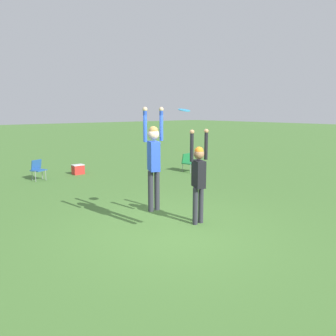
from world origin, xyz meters
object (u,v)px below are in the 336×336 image
at_px(camping_chair_1, 38,168).
at_px(camping_chair_2, 189,161).
at_px(person_defending, 199,174).
at_px(frisbee, 184,110).
at_px(person_jumping, 154,156).
at_px(cooler_box, 78,169).

height_order(camping_chair_1, camping_chair_2, camping_chair_2).
bearing_deg(person_defending, camping_chair_2, 161.24).
bearing_deg(camping_chair_1, frisbee, 72.84).
relative_size(person_jumping, cooler_box, 5.05).
bearing_deg(camping_chair_1, camping_chair_2, 133.01).
bearing_deg(frisbee, camping_chair_1, 96.62).
distance_m(camping_chair_1, cooler_box, 1.68).
relative_size(frisbee, camping_chair_1, 0.34).
distance_m(person_defending, camping_chair_2, 6.63).
height_order(person_jumping, camping_chair_1, person_jumping).
bearing_deg(camping_chair_1, cooler_box, 159.77).
bearing_deg(cooler_box, person_defending, -93.55).
xyz_separation_m(person_jumping, cooler_box, (1.43, 7.01, -1.43)).
xyz_separation_m(person_defending, camping_chair_2, (4.39, 4.92, -0.72)).
relative_size(person_jumping, frisbee, 8.64).
bearing_deg(frisbee, cooler_box, 83.61).
bearing_deg(cooler_box, camping_chair_1, -176.45).
distance_m(camping_chair_2, cooler_box, 4.66).
bearing_deg(person_jumping, frisbee, -92.90).
distance_m(person_jumping, frisbee, 1.19).
bearing_deg(cooler_box, frisbee, -96.39).
distance_m(person_jumping, camping_chair_1, 7.01).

